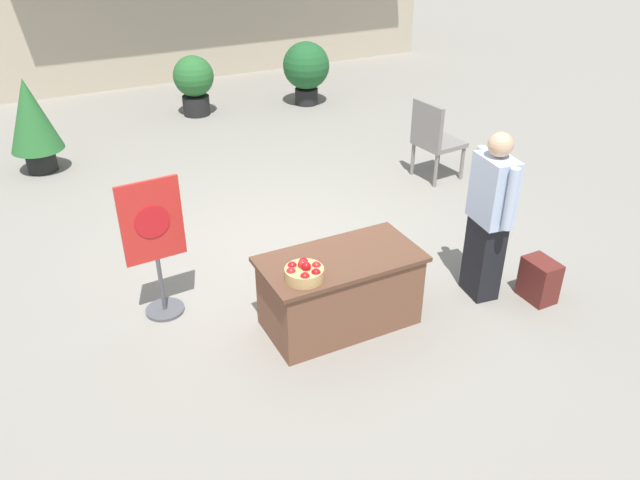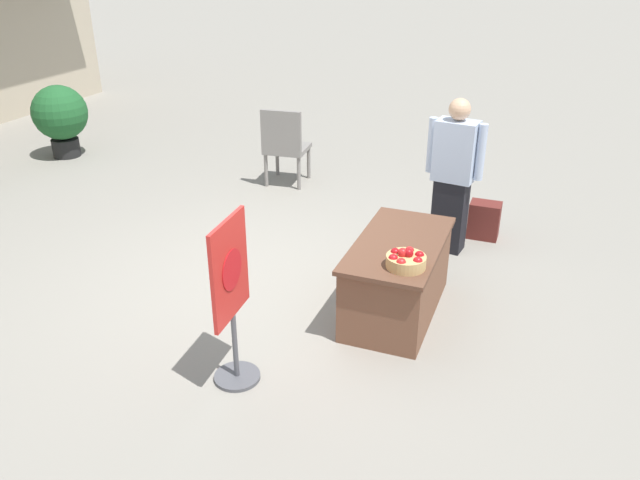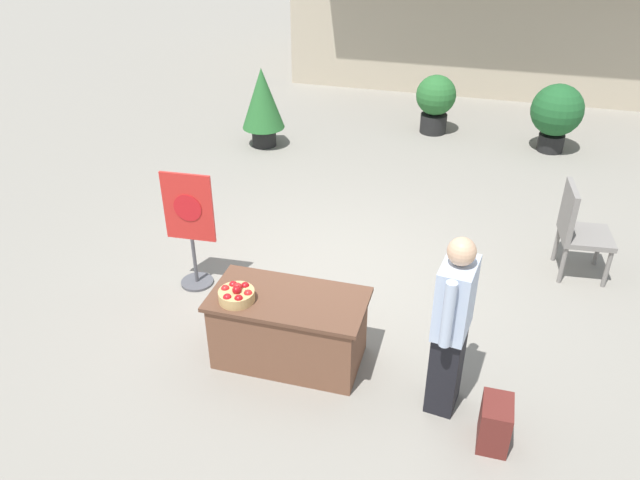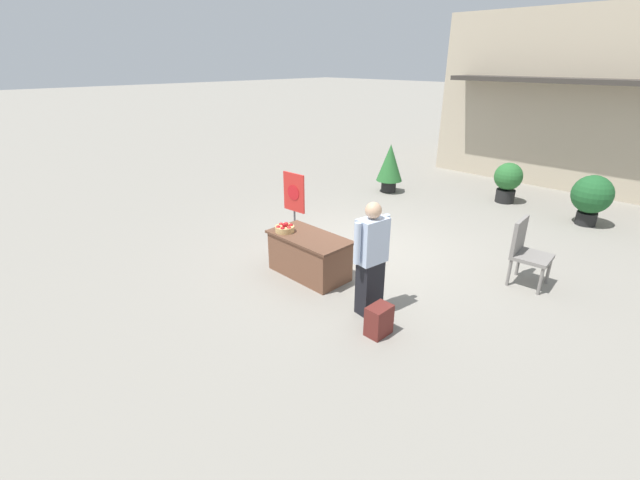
{
  "view_description": "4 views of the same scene",
  "coord_description": "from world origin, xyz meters",
  "px_view_note": "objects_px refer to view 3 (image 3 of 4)",
  "views": [
    {
      "loc": [
        -2.28,
        -5.39,
        3.54
      ],
      "look_at": [
        -0.03,
        -0.97,
        0.67
      ],
      "focal_mm": 35.0,
      "sensor_mm": 36.0,
      "label": 1
    },
    {
      "loc": [
        -4.84,
        -2.47,
        3.09
      ],
      "look_at": [
        -0.25,
        -0.71,
        0.71
      ],
      "focal_mm": 35.0,
      "sensor_mm": 36.0,
      "label": 2
    },
    {
      "loc": [
        1.46,
        -5.66,
        4.01
      ],
      "look_at": [
        0.04,
        -0.57,
        0.85
      ],
      "focal_mm": 35.0,
      "sensor_mm": 36.0,
      "label": 3
    },
    {
      "loc": [
        4.71,
        -5.81,
        3.38
      ],
      "look_at": [
        0.29,
        -1.45,
        0.75
      ],
      "focal_mm": 24.0,
      "sensor_mm": 36.0,
      "label": 4
    }
  ],
  "objects_px": {
    "potted_plant_near_right": "(436,100)",
    "apple_basket": "(237,294)",
    "backpack": "(495,423)",
    "poster_board": "(191,227)",
    "display_table": "(289,328)",
    "person_visitor": "(452,326)",
    "potted_plant_near_left": "(262,102)",
    "potted_plant_far_right": "(557,113)",
    "patio_chair": "(578,227)"
  },
  "relations": [
    {
      "from": "person_visitor",
      "to": "potted_plant_near_left",
      "type": "xyz_separation_m",
      "value": [
        -3.51,
        5.14,
        -0.1
      ]
    },
    {
      "from": "patio_chair",
      "to": "potted_plant_near_left",
      "type": "bearing_deg",
      "value": 144.88
    },
    {
      "from": "apple_basket",
      "to": "potted_plant_near_left",
      "type": "distance_m",
      "value": 5.35
    },
    {
      "from": "person_visitor",
      "to": "potted_plant_far_right",
      "type": "bearing_deg",
      "value": -92.48
    },
    {
      "from": "display_table",
      "to": "person_visitor",
      "type": "bearing_deg",
      "value": -7.7
    },
    {
      "from": "apple_basket",
      "to": "potted_plant_near_left",
      "type": "bearing_deg",
      "value": 107.7
    },
    {
      "from": "display_table",
      "to": "poster_board",
      "type": "xyz_separation_m",
      "value": [
        -1.39,
        0.9,
        0.37
      ]
    },
    {
      "from": "poster_board",
      "to": "potted_plant_near_right",
      "type": "bearing_deg",
      "value": 156.38
    },
    {
      "from": "poster_board",
      "to": "person_visitor",
      "type": "bearing_deg",
      "value": 65.46
    },
    {
      "from": "apple_basket",
      "to": "poster_board",
      "type": "xyz_separation_m",
      "value": [
        -0.96,
        1.06,
        -0.04
      ]
    },
    {
      "from": "poster_board",
      "to": "potted_plant_near_left",
      "type": "height_order",
      "value": "poster_board"
    },
    {
      "from": "potted_plant_far_right",
      "to": "apple_basket",
      "type": "bearing_deg",
      "value": -115.95
    },
    {
      "from": "potted_plant_far_right",
      "to": "backpack",
      "type": "bearing_deg",
      "value": -95.87
    },
    {
      "from": "apple_basket",
      "to": "potted_plant_far_right",
      "type": "height_order",
      "value": "potted_plant_far_right"
    },
    {
      "from": "potted_plant_near_left",
      "to": "potted_plant_near_right",
      "type": "xyz_separation_m",
      "value": [
        2.66,
        1.37,
        -0.17
      ]
    },
    {
      "from": "potted_plant_near_right",
      "to": "person_visitor",
      "type": "bearing_deg",
      "value": -82.55
    },
    {
      "from": "person_visitor",
      "to": "patio_chair",
      "type": "relative_size",
      "value": 1.55
    },
    {
      "from": "backpack",
      "to": "patio_chair",
      "type": "height_order",
      "value": "patio_chair"
    },
    {
      "from": "apple_basket",
      "to": "potted_plant_near_right",
      "type": "xyz_separation_m",
      "value": [
        1.03,
        6.47,
        -0.19
      ]
    },
    {
      "from": "potted_plant_near_right",
      "to": "patio_chair",
      "type": "bearing_deg",
      "value": -63.34
    },
    {
      "from": "patio_chair",
      "to": "potted_plant_near_left",
      "type": "height_order",
      "value": "potted_plant_near_left"
    },
    {
      "from": "potted_plant_far_right",
      "to": "display_table",
      "type": "bearing_deg",
      "value": -113.19
    },
    {
      "from": "apple_basket",
      "to": "poster_board",
      "type": "height_order",
      "value": "poster_board"
    },
    {
      "from": "display_table",
      "to": "patio_chair",
      "type": "xyz_separation_m",
      "value": [
        2.64,
        2.26,
        0.24
      ]
    },
    {
      "from": "backpack",
      "to": "poster_board",
      "type": "distance_m",
      "value": 3.62
    },
    {
      "from": "potted_plant_near_right",
      "to": "backpack",
      "type": "bearing_deg",
      "value": -79.31
    },
    {
      "from": "display_table",
      "to": "apple_basket",
      "type": "height_order",
      "value": "apple_basket"
    },
    {
      "from": "apple_basket",
      "to": "potted_plant_near_right",
      "type": "height_order",
      "value": "potted_plant_near_right"
    },
    {
      "from": "potted_plant_far_right",
      "to": "potted_plant_near_left",
      "type": "bearing_deg",
      "value": -167.21
    },
    {
      "from": "potted_plant_far_right",
      "to": "potted_plant_near_right",
      "type": "height_order",
      "value": "potted_plant_far_right"
    },
    {
      "from": "apple_basket",
      "to": "person_visitor",
      "type": "distance_m",
      "value": 1.88
    },
    {
      "from": "person_visitor",
      "to": "potted_plant_near_right",
      "type": "distance_m",
      "value": 6.57
    },
    {
      "from": "poster_board",
      "to": "potted_plant_far_right",
      "type": "xyz_separation_m",
      "value": [
        3.95,
        5.09,
        -0.08
      ]
    },
    {
      "from": "potted_plant_near_left",
      "to": "backpack",
      "type": "bearing_deg",
      "value": -54.16
    },
    {
      "from": "potted_plant_far_right",
      "to": "potted_plant_near_right",
      "type": "relative_size",
      "value": 1.1
    },
    {
      "from": "apple_basket",
      "to": "poster_board",
      "type": "distance_m",
      "value": 1.43
    },
    {
      "from": "potted_plant_near_right",
      "to": "apple_basket",
      "type": "bearing_deg",
      "value": -99.04
    },
    {
      "from": "patio_chair",
      "to": "apple_basket",
      "type": "bearing_deg",
      "value": -147.07
    },
    {
      "from": "poster_board",
      "to": "patio_chair",
      "type": "distance_m",
      "value": 4.25
    },
    {
      "from": "backpack",
      "to": "potted_plant_far_right",
      "type": "height_order",
      "value": "potted_plant_far_right"
    },
    {
      "from": "potted_plant_far_right",
      "to": "poster_board",
      "type": "bearing_deg",
      "value": -127.85
    },
    {
      "from": "person_visitor",
      "to": "potted_plant_near_left",
      "type": "bearing_deg",
      "value": -47.97
    },
    {
      "from": "display_table",
      "to": "poster_board",
      "type": "relative_size",
      "value": 1.05
    },
    {
      "from": "display_table",
      "to": "potted_plant_far_right",
      "type": "relative_size",
      "value": 1.28
    },
    {
      "from": "potted_plant_near_left",
      "to": "potted_plant_near_right",
      "type": "bearing_deg",
      "value": 27.36
    },
    {
      "from": "poster_board",
      "to": "potted_plant_near_right",
      "type": "xyz_separation_m",
      "value": [
        1.99,
        5.41,
        -0.15
      ]
    },
    {
      "from": "backpack",
      "to": "potted_plant_far_right",
      "type": "distance_m",
      "value": 6.56
    },
    {
      "from": "backpack",
      "to": "potted_plant_near_left",
      "type": "height_order",
      "value": "potted_plant_near_left"
    },
    {
      "from": "person_visitor",
      "to": "poster_board",
      "type": "xyz_separation_m",
      "value": [
        -2.84,
        1.1,
        -0.12
      ]
    },
    {
      "from": "poster_board",
      "to": "apple_basket",
      "type": "bearing_deg",
      "value": 38.79
    }
  ]
}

